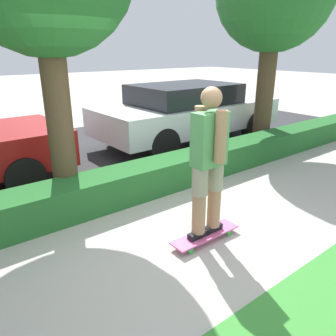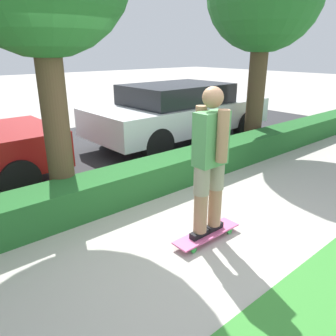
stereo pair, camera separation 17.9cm
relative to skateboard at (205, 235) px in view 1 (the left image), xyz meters
The scene contains 6 objects.
ground_plane 0.19m from the skateboard, behind, with size 60.00×60.00×0.00m, color #ADA89E.
street_asphalt 4.20m from the skateboard, 92.43° to the left, with size 17.17×5.00×0.01m.
hedge_row 1.61m from the skateboard, 96.38° to the left, with size 17.17×0.60×0.48m.
skateboard is the anchor object (origin of this frame).
skater_person 0.94m from the skateboard, 90.00° to the left, with size 0.50×0.44×1.72m.
parked_car_middle 4.52m from the skateboard, 52.00° to the left, with size 4.63×1.99×1.41m.
Camera 1 is at (-2.26, -2.42, 2.17)m, focal length 35.00 mm.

